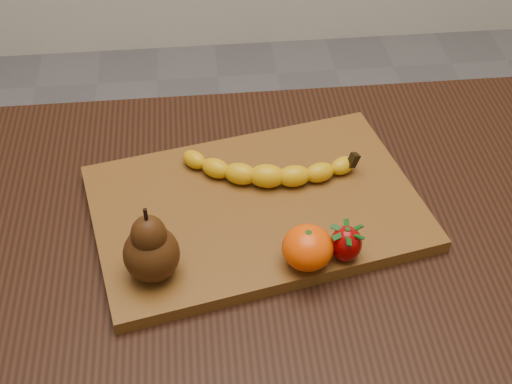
{
  "coord_description": "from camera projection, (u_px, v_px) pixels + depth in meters",
  "views": [
    {
      "loc": [
        -0.08,
        -0.66,
        1.47
      ],
      "look_at": [
        -0.01,
        0.06,
        0.8
      ],
      "focal_mm": 50.0,
      "sensor_mm": 36.0,
      "label": 1
    }
  ],
  "objects": [
    {
      "name": "pear",
      "position": [
        150.0,
        243.0,
        0.87
      ],
      "size": [
        0.07,
        0.07,
        0.11
      ],
      "primitive_type": null,
      "rotation": [
        0.0,
        0.0,
        0.05
      ],
      "color": "#3E200A",
      "rests_on": "cutting_board"
    },
    {
      "name": "table",
      "position": [
        265.0,
        286.0,
        1.04
      ],
      "size": [
        1.0,
        0.7,
        0.76
      ],
      "color": "black",
      "rests_on": "ground"
    },
    {
      "name": "cutting_board",
      "position": [
        256.0,
        207.0,
        1.01
      ],
      "size": [
        0.5,
        0.39,
        0.02
      ],
      "primitive_type": "cube",
      "rotation": [
        0.0,
        0.0,
        0.2
      ],
      "color": "brown",
      "rests_on": "table"
    },
    {
      "name": "strawberry",
      "position": [
        346.0,
        243.0,
        0.91
      ],
      "size": [
        0.05,
        0.05,
        0.05
      ],
      "primitive_type": null,
      "rotation": [
        0.0,
        0.0,
        0.42
      ],
      "color": "#990404",
      "rests_on": "cutting_board"
    },
    {
      "name": "mandarin",
      "position": [
        308.0,
        248.0,
        0.9
      ],
      "size": [
        0.09,
        0.09,
        0.06
      ],
      "primitive_type": "ellipsoid",
      "rotation": [
        0.0,
        0.0,
        -0.38
      ],
      "color": "#FC4C02",
      "rests_on": "cutting_board"
    },
    {
      "name": "banana",
      "position": [
        267.0,
        176.0,
        1.01
      ],
      "size": [
        0.22,
        0.09,
        0.03
      ],
      "primitive_type": null,
      "rotation": [
        0.0,
        0.0,
        -0.16
      ],
      "color": "#ECB30B",
      "rests_on": "cutting_board"
    }
  ]
}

